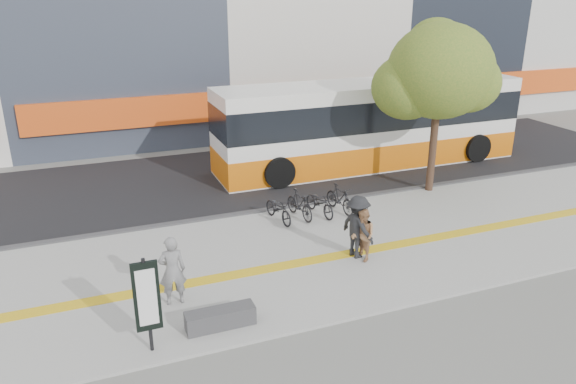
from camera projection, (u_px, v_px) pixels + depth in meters
name	position (u px, v px, depth m)	size (l,w,h in m)	color
ground	(304.00, 284.00, 14.56)	(120.00, 120.00, 0.00)	slate
sidewalk	(284.00, 258.00, 15.85)	(40.00, 7.00, 0.08)	gray
tactile_strip	(291.00, 264.00, 15.40)	(40.00, 0.45, 0.01)	#BF9816
street	(219.00, 179.00, 22.39)	(40.00, 8.00, 0.06)	black
curb	(248.00, 213.00, 18.89)	(40.00, 0.25, 0.14)	#38383B
bench	(220.00, 318.00, 12.52)	(1.60, 0.45, 0.45)	#38383B
signboard	(147.00, 298.00, 11.34)	(0.55, 0.10, 2.20)	black
street_tree	(437.00, 73.00, 19.62)	(4.40, 3.80, 6.31)	#382519
bus	(370.00, 127.00, 23.62)	(13.48, 3.20, 3.59)	silver
bicycle_row	(309.00, 204.00, 18.49)	(3.01, 1.72, 0.96)	black
seated_woman	(172.00, 271.00, 13.23)	(0.66, 0.43, 1.80)	black
pedestrian_tan	(363.00, 235.00, 15.42)	(0.75, 0.59, 1.54)	#A1734C
pedestrian_dark	(358.00, 227.00, 15.58)	(1.20, 0.69, 1.85)	black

